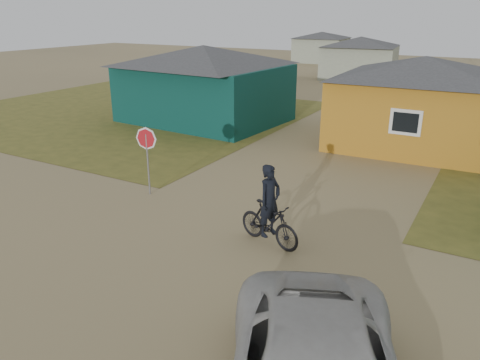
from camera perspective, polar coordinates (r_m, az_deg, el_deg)
ground at (r=11.02m, az=-6.60°, el=-11.30°), size 120.00×120.00×0.00m
grass_nw at (r=29.01m, az=-13.99°, el=8.07°), size 20.00×18.00×0.00m
house_teal at (r=25.63m, az=-4.40°, el=11.74°), size 8.93×7.08×4.00m
house_yellow at (r=22.06m, az=21.19°, el=9.00°), size 7.72×6.76×3.90m
house_pale_west at (r=43.30m, az=14.38°, el=14.29°), size 7.04×6.15×3.60m
house_pale_north at (r=57.16m, az=9.87°, el=15.74°), size 6.28×5.81×3.40m
stop_sign at (r=15.17m, az=-11.31°, el=4.21°), size 0.73×0.21×2.26m
cyclist at (r=11.93m, az=3.60°, el=-4.42°), size 1.97×1.00×2.14m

